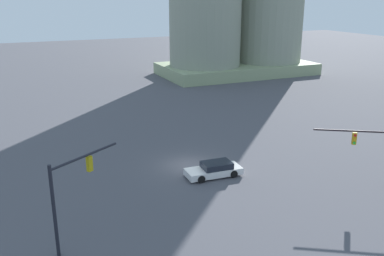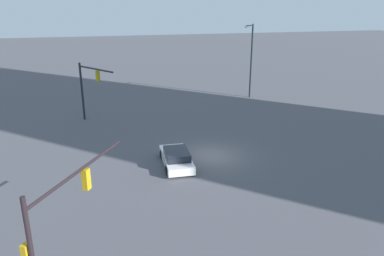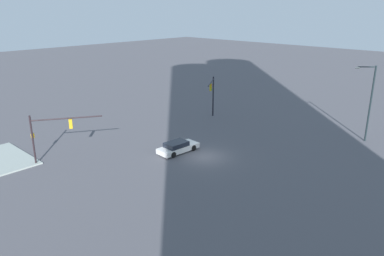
% 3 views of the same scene
% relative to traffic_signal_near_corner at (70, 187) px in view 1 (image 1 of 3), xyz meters
% --- Properties ---
extents(ground_plane, '(227.95, 227.95, 0.00)m').
position_rel_traffic_signal_near_corner_xyz_m(ground_plane, '(11.33, 8.66, -3.90)').
color(ground_plane, '#4B4B52').
extents(traffic_signal_near_corner, '(4.49, 3.00, 5.70)m').
position_rel_traffic_signal_near_corner_xyz_m(traffic_signal_near_corner, '(0.00, 0.00, 0.00)').
color(traffic_signal_near_corner, black).
rests_on(traffic_signal_near_corner, ground).
extents(traffic_signal_opposite_side, '(5.88, 4.02, 5.07)m').
position_rel_traffic_signal_near_corner_xyz_m(traffic_signal_opposite_side, '(22.82, -1.27, -0.43)').
color(traffic_signal_opposite_side, black).
rests_on(traffic_signal_opposite_side, ground).
extents(sedan_car_approaching, '(4.77, 2.14, 1.21)m').
position_rel_traffic_signal_near_corner_xyz_m(sedan_car_approaching, '(12.33, 5.73, -3.33)').
color(sedan_car_approaching, silver).
rests_on(sedan_car_approaching, ground).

